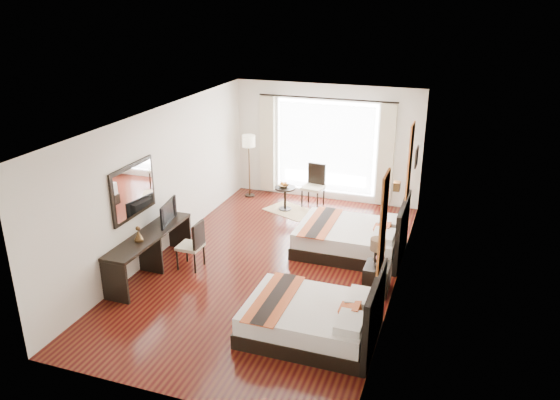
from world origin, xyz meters
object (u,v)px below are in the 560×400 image
(table_lamp, at_px, (378,246))
(television, at_px, (165,212))
(bed_far, at_px, (353,238))
(console_desk, at_px, (150,253))
(desk_chair, at_px, (192,254))
(window_chair, at_px, (313,194))
(vase, at_px, (379,264))
(fruit_bowl, at_px, (284,186))
(nightstand, at_px, (377,278))
(floor_lamp, at_px, (249,145))
(bed_near, at_px, (315,319))
(side_table, at_px, (285,198))

(table_lamp, xyz_separation_m, television, (-3.91, -0.24, 0.18))
(bed_far, height_order, console_desk, bed_far)
(console_desk, relative_size, desk_chair, 2.41)
(window_chair, bearing_deg, vase, 38.01)
(table_lamp, height_order, console_desk, table_lamp)
(bed_far, bearing_deg, fruit_bowl, 140.60)
(nightstand, height_order, floor_lamp, floor_lamp)
(fruit_bowl, bearing_deg, bed_far, -39.40)
(television, height_order, floor_lamp, floor_lamp)
(bed_near, height_order, table_lamp, bed_near)
(bed_near, height_order, television, television)
(window_chair, bearing_deg, floor_lamp, -86.87)
(bed_far, height_order, fruit_bowl, bed_far)
(vase, distance_m, television, 4.00)
(bed_near, xyz_separation_m, vase, (0.68, 1.46, 0.29))
(bed_near, relative_size, window_chair, 1.93)
(vase, height_order, television, television)
(console_desk, distance_m, fruit_bowl, 3.89)
(bed_near, xyz_separation_m, side_table, (-2.01, 4.59, -0.01))
(fruit_bowl, relative_size, window_chair, 0.23)
(nightstand, height_order, television, television)
(console_desk, bearing_deg, floor_lamp, 87.46)
(bed_far, xyz_separation_m, nightstand, (0.69, -1.36, -0.05))
(table_lamp, bearing_deg, console_desk, -168.64)
(bed_far, distance_m, nightstand, 1.53)
(bed_near, distance_m, floor_lamp, 6.12)
(bed_near, distance_m, television, 3.68)
(desk_chair, distance_m, floor_lamp, 4.00)
(vase, height_order, console_desk, console_desk)
(fruit_bowl, bearing_deg, nightstand, -48.11)
(table_lamp, distance_m, desk_chair, 3.39)
(fruit_bowl, bearing_deg, vase, -48.79)
(floor_lamp, height_order, window_chair, floor_lamp)
(bed_near, xyz_separation_m, console_desk, (-3.33, 0.91, 0.09))
(bed_far, relative_size, nightstand, 4.00)
(side_table, relative_size, fruit_bowl, 2.39)
(vase, bearing_deg, side_table, 130.74)
(vase, distance_m, console_desk, 4.04)
(floor_lamp, xyz_separation_m, side_table, (1.12, -0.57, -1.03))
(desk_chair, bearing_deg, fruit_bowl, -101.46)
(table_lamp, bearing_deg, television, -176.48)
(bed_near, xyz_separation_m, bed_far, (-0.05, 2.93, 0.01))
(television, xyz_separation_m, window_chair, (1.84, 3.58, -0.66))
(nightstand, xyz_separation_m, desk_chair, (-3.36, -0.26, 0.03))
(floor_lamp, bearing_deg, nightstand, -43.46)
(bed_near, bearing_deg, desk_chair, 154.21)
(bed_far, xyz_separation_m, table_lamp, (0.66, -1.23, 0.48))
(television, height_order, desk_chair, television)
(nightstand, bearing_deg, window_chair, 121.28)
(bed_near, bearing_deg, table_lamp, 70.32)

